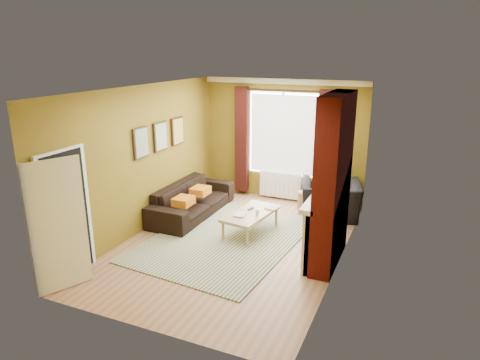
# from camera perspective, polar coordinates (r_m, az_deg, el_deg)

# --- Properties ---
(ground) EXTENTS (5.50, 5.50, 0.00)m
(ground) POSITION_cam_1_polar(r_m,az_deg,el_deg) (7.96, -0.72, -8.43)
(ground) COLOR #8C5F40
(ground) RESTS_ON ground
(room_walls) EXTENTS (3.82, 5.54, 2.83)m
(room_walls) POSITION_cam_1_polar(r_m,az_deg,el_deg) (7.50, 4.56, 1.21)
(room_walls) COLOR brown
(room_walls) RESTS_ON ground
(striped_rug) EXTENTS (2.78, 3.65, 0.02)m
(striped_rug) POSITION_cam_1_polar(r_m,az_deg,el_deg) (8.11, -1.99, -7.86)
(striped_rug) COLOR navy
(striped_rug) RESTS_ON ground
(sofa) EXTENTS (0.93, 2.34, 0.68)m
(sofa) POSITION_cam_1_polar(r_m,az_deg,el_deg) (9.21, -6.40, -2.60)
(sofa) COLOR black
(sofa) RESTS_ON ground
(armchair) EXTENTS (1.42, 1.32, 0.78)m
(armchair) POSITION_cam_1_polar(r_m,az_deg,el_deg) (9.19, 11.96, -2.61)
(armchair) COLOR black
(armchair) RESTS_ON ground
(coffee_table) EXTENTS (0.82, 1.37, 0.43)m
(coffee_table) POSITION_cam_1_polar(r_m,az_deg,el_deg) (8.24, 1.46, -4.61)
(coffee_table) COLOR tan
(coffee_table) RESTS_ON ground
(wicker_stool) EXTENTS (0.37, 0.37, 0.40)m
(wicker_stool) POSITION_cam_1_polar(r_m,az_deg,el_deg) (9.62, 8.63, -2.73)
(wicker_stool) COLOR #9A7043
(wicker_stool) RESTS_ON ground
(floor_lamp) EXTENTS (0.28, 0.28, 1.44)m
(floor_lamp) POSITION_cam_1_polar(r_m,az_deg,el_deg) (9.23, 12.91, 2.28)
(floor_lamp) COLOR black
(floor_lamp) RESTS_ON ground
(book_a) EXTENTS (0.24, 0.30, 0.03)m
(book_a) POSITION_cam_1_polar(r_m,az_deg,el_deg) (8.10, -0.68, -4.55)
(book_a) COLOR #999999
(book_a) RESTS_ON coffee_table
(book_b) EXTENTS (0.32, 0.37, 0.02)m
(book_b) POSITION_cam_1_polar(r_m,az_deg,el_deg) (8.52, 3.82, -3.47)
(book_b) COLOR #999999
(book_b) RESTS_ON coffee_table
(mug) EXTENTS (0.09, 0.09, 0.09)m
(mug) POSITION_cam_1_polar(r_m,az_deg,el_deg) (8.08, 2.31, -4.38)
(mug) COLOR #999999
(mug) RESTS_ON coffee_table
(tv_remote) EXTENTS (0.09, 0.17, 0.02)m
(tv_remote) POSITION_cam_1_polar(r_m,az_deg,el_deg) (8.37, 1.43, -3.84)
(tv_remote) COLOR black
(tv_remote) RESTS_ON coffee_table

